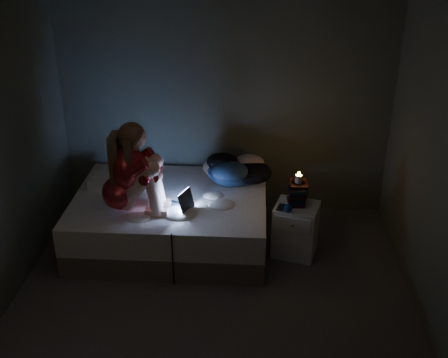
# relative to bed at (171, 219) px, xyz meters

# --- Properties ---
(floor) EXTENTS (3.60, 3.80, 0.02)m
(floor) POSITION_rel_bed_xyz_m (0.51, -1.10, -0.28)
(floor) COLOR #292623
(floor) RESTS_ON ground
(ceiling) EXTENTS (3.60, 3.80, 0.02)m
(ceiling) POSITION_rel_bed_xyz_m (0.51, -1.10, 2.34)
(ceiling) COLOR silver
(ceiling) RESTS_ON ground
(wall_back) EXTENTS (3.60, 0.02, 2.60)m
(wall_back) POSITION_rel_bed_xyz_m (0.51, 0.81, 1.03)
(wall_back) COLOR #494C40
(wall_back) RESTS_ON ground
(wall_right) EXTENTS (0.02, 3.80, 2.60)m
(wall_right) POSITION_rel_bed_xyz_m (2.32, -1.10, 1.03)
(wall_right) COLOR #494C40
(wall_right) RESTS_ON ground
(bed) EXTENTS (1.95, 1.46, 0.54)m
(bed) POSITION_rel_bed_xyz_m (0.00, 0.00, 0.00)
(bed) COLOR #B8B6B1
(bed) RESTS_ON ground
(pillow) EXTENTS (0.40, 0.28, 0.12)m
(pillow) POSITION_rel_bed_xyz_m (-0.67, 0.20, 0.33)
(pillow) COLOR silver
(pillow) RESTS_ON bed
(woman) EXTENTS (0.56, 0.37, 0.91)m
(woman) POSITION_rel_bed_xyz_m (-0.42, -0.30, 0.72)
(woman) COLOR maroon
(woman) RESTS_ON bed
(laptop) EXTENTS (0.39, 0.34, 0.23)m
(laptop) POSITION_rel_bed_xyz_m (0.08, -0.25, 0.38)
(laptop) COLOR black
(laptop) RESTS_ON bed
(clothes_pile) EXTENTS (0.69, 0.63, 0.33)m
(clothes_pile) POSITION_rel_bed_xyz_m (0.61, 0.37, 0.43)
(clothes_pile) COLOR navy
(clothes_pile) RESTS_ON bed
(nightstand) EXTENTS (0.49, 0.46, 0.55)m
(nightstand) POSITION_rel_bed_xyz_m (1.28, -0.14, 0.01)
(nightstand) COLOR silver
(nightstand) RESTS_ON ground
(book_stack) EXTENTS (0.19, 0.25, 0.23)m
(book_stack) POSITION_rel_bed_xyz_m (1.28, -0.10, 0.40)
(book_stack) COLOR black
(book_stack) RESTS_ON nightstand
(candle) EXTENTS (0.07, 0.07, 0.08)m
(candle) POSITION_rel_bed_xyz_m (1.28, -0.10, 0.55)
(candle) COLOR beige
(candle) RESTS_ON book_stack
(phone) EXTENTS (0.08, 0.14, 0.01)m
(phone) POSITION_rel_bed_xyz_m (1.14, -0.23, 0.29)
(phone) COLOR black
(phone) RESTS_ON nightstand
(blue_orb) EXTENTS (0.08, 0.08, 0.08)m
(blue_orb) POSITION_rel_bed_xyz_m (1.22, -0.29, 0.32)
(blue_orb) COLOR navy
(blue_orb) RESTS_ON nightstand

